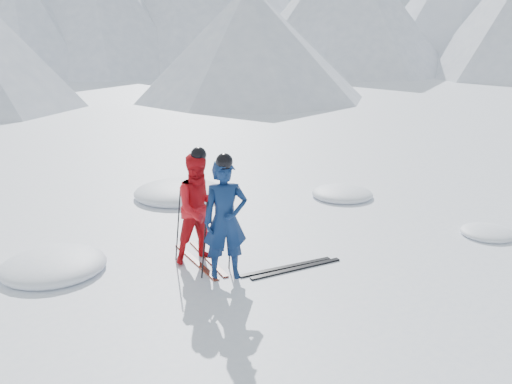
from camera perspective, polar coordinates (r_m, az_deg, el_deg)
ground at (r=10.41m, az=8.41°, el=-5.07°), size 160.00×160.00×0.00m
skier_blue at (r=8.50m, az=-3.25°, el=-2.98°), size 0.83×0.70×1.93m
skier_red at (r=9.15m, az=-5.90°, el=-1.75°), size 1.01×0.84×1.89m
pole_blue_left at (r=8.59m, az=-5.45°, el=-5.11°), size 0.13×0.09×1.28m
pole_blue_right at (r=8.94m, az=-2.73°, el=-4.18°), size 0.13×0.08×1.28m
pole_red_left at (r=9.32m, az=-8.21°, el=-3.53°), size 0.12×0.10×1.26m
pole_red_right at (r=9.51m, az=-4.73°, el=-3.00°), size 0.12×0.09×1.26m
ski_worn_left at (r=9.42m, az=-6.37°, el=-7.26°), size 0.28×1.70×0.03m
ski_worn_right at (r=9.53m, az=-5.10°, el=-6.94°), size 0.40×1.69×0.03m
ski_loose_a at (r=9.16m, az=3.18°, el=-7.90°), size 1.69×0.39×0.03m
ski_loose_b at (r=9.12m, az=4.27°, el=-8.05°), size 1.70×0.33×0.03m
snow_lumps at (r=11.87m, az=-6.10°, el=-2.26°), size 8.71×7.40×0.47m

